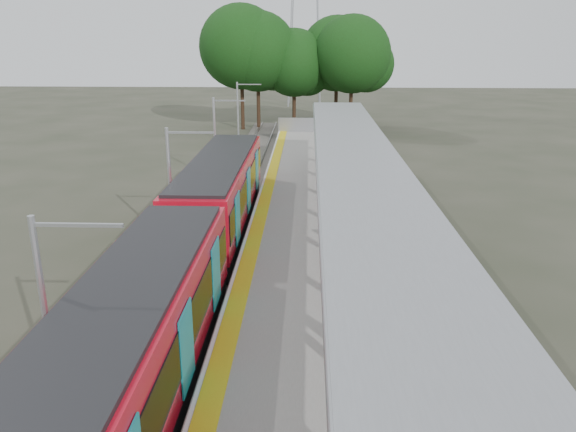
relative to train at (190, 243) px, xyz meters
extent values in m
cube|color=#59544C|center=(0.00, 5.76, -1.93)|extent=(3.00, 70.00, 0.24)
cube|color=gray|center=(4.50, 5.76, -1.55)|extent=(6.00, 50.00, 1.00)
cube|color=yellow|center=(1.95, 5.76, -1.04)|extent=(0.60, 50.00, 0.02)
cube|color=#9EA0A5|center=(4.50, 30.71, -0.45)|extent=(6.00, 0.10, 1.20)
cube|color=black|center=(0.00, -7.02, -1.40)|extent=(2.50, 13.50, 0.70)
cube|color=red|center=(0.00, -7.02, 0.20)|extent=(2.65, 13.50, 2.50)
cube|color=black|center=(0.00, -7.02, 0.25)|extent=(2.72, 12.96, 1.20)
cube|color=black|center=(0.00, -7.02, 1.50)|extent=(2.40, 12.82, 0.15)
cube|color=#0D7682|center=(1.36, -7.02, 0.05)|extent=(0.04, 1.30, 2.00)
cube|color=black|center=(0.00, 7.08, -1.40)|extent=(2.50, 13.50, 0.70)
cube|color=red|center=(0.00, 7.08, 0.20)|extent=(2.65, 13.50, 2.50)
cube|color=black|center=(0.00, 7.08, 0.25)|extent=(2.72, 12.96, 1.20)
cube|color=black|center=(0.00, 7.08, 1.50)|extent=(2.40, 12.83, 0.15)
cube|color=#0D7682|center=(1.36, 7.08, 0.05)|extent=(0.04, 1.30, 2.00)
cylinder|color=black|center=(0.00, 2.36, -1.70)|extent=(2.20, 0.70, 0.70)
cube|color=black|center=(0.00, 0.03, -0.05)|extent=(2.30, 0.80, 2.40)
cube|color=#9EA0A5|center=(6.50, -8.24, 0.70)|extent=(0.25, 0.25, 3.50)
cube|color=#9EA0A5|center=(6.50, -4.24, 0.70)|extent=(0.25, 0.25, 3.50)
cube|color=#9EA0A5|center=(6.50, -0.24, 0.70)|extent=(0.25, 0.25, 3.50)
cube|color=#9EA0A5|center=(6.50, 3.76, 0.70)|extent=(0.25, 0.25, 3.50)
cube|color=#9EA0A5|center=(6.50, 7.76, 0.70)|extent=(0.25, 0.25, 3.50)
cube|color=#9EA0A5|center=(6.50, 11.76, 0.70)|extent=(0.25, 0.25, 3.50)
cube|color=#9EA0A5|center=(6.50, 15.76, 0.70)|extent=(0.25, 0.25, 3.50)
cube|color=#9EA0A5|center=(6.50, 19.76, 0.70)|extent=(0.25, 0.25, 3.50)
cube|color=gray|center=(6.10, 1.76, 2.53)|extent=(3.20, 38.00, 0.16)
cylinder|color=#9EA0A5|center=(4.55, 1.76, 2.45)|extent=(0.24, 38.00, 0.24)
cube|color=silver|center=(7.20, -6.24, 0.15)|extent=(0.05, 3.70, 2.20)
cube|color=silver|center=(7.20, 1.76, 0.15)|extent=(0.05, 3.70, 2.20)
cube|color=silver|center=(7.20, 5.76, 0.15)|extent=(0.05, 3.70, 2.20)
cube|color=silver|center=(7.20, 13.76, 0.15)|extent=(0.05, 3.70, 2.20)
cube|color=silver|center=(7.20, 17.76, 0.15)|extent=(0.05, 3.70, 2.20)
cylinder|color=#382316|center=(-2.49, 38.00, 0.61)|extent=(0.36, 0.36, 5.33)
sphere|color=#134413|center=(-2.49, 38.00, 5.95)|extent=(8.11, 8.11, 8.11)
cylinder|color=#382316|center=(-0.88, 38.00, 0.47)|extent=(0.36, 0.36, 5.05)
sphere|color=#134413|center=(-0.88, 38.00, 5.52)|extent=(7.67, 7.67, 7.67)
cylinder|color=#382316|center=(2.67, 38.42, 0.11)|extent=(0.36, 0.36, 4.33)
sphere|color=#134413|center=(2.67, 38.42, 4.44)|extent=(6.57, 6.57, 6.57)
cylinder|color=#382316|center=(6.92, 39.86, 0.38)|extent=(0.36, 0.36, 4.87)
sphere|color=#134413|center=(6.92, 39.86, 5.26)|extent=(7.41, 7.41, 7.41)
cylinder|color=#382316|center=(8.28, 37.71, 0.39)|extent=(0.36, 0.36, 4.89)
sphere|color=#134413|center=(8.28, 37.71, 5.28)|extent=(7.43, 7.43, 7.43)
cylinder|color=#9EA0A5|center=(-1.80, -7.24, 0.65)|extent=(0.16, 0.16, 5.40)
cube|color=#9EA0A5|center=(-0.80, -7.24, 3.15)|extent=(2.00, 0.08, 0.08)
cylinder|color=#9EA0A5|center=(-1.80, 4.76, 0.65)|extent=(0.16, 0.16, 5.40)
cube|color=#9EA0A5|center=(-0.80, 4.76, 3.15)|extent=(2.00, 0.08, 0.08)
cylinder|color=#9EA0A5|center=(-1.80, 16.76, 0.65)|extent=(0.16, 0.16, 5.40)
cube|color=#9EA0A5|center=(-0.80, 16.76, 3.15)|extent=(2.00, 0.08, 0.08)
cylinder|color=#9EA0A5|center=(-1.80, 28.76, 0.65)|extent=(0.16, 0.16, 5.40)
cube|color=#9EA0A5|center=(-0.80, 28.76, 3.15)|extent=(2.00, 0.08, 0.08)
cube|color=#121054|center=(7.20, 0.64, -0.56)|extent=(0.50, 1.65, 0.07)
cube|color=#121054|center=(6.98, 0.64, -0.23)|extent=(0.07, 1.65, 0.61)
cube|color=#9EA0A5|center=(7.20, -0.02, -0.81)|extent=(0.44, 0.07, 0.48)
cube|color=#9EA0A5|center=(7.20, 1.30, -0.81)|extent=(0.44, 0.07, 0.48)
cube|color=#121054|center=(7.20, 10.91, -0.54)|extent=(0.64, 1.74, 0.07)
cube|color=#121054|center=(6.97, 10.91, -0.20)|extent=(0.20, 1.71, 0.63)
cube|color=#9EA0A5|center=(7.20, 10.23, -0.80)|extent=(0.46, 0.10, 0.50)
cube|color=#9EA0A5|center=(7.20, 11.59, -0.80)|extent=(0.46, 0.10, 0.50)
cylinder|color=beige|center=(6.05, -6.42, -0.21)|extent=(0.45, 0.45, 1.68)
cube|color=red|center=(6.05, -6.42, 0.80)|extent=(0.40, 0.14, 0.28)
cylinder|color=beige|center=(6.24, 1.85, -0.32)|extent=(0.39, 0.39, 1.47)
cube|color=red|center=(6.24, 1.85, 0.57)|extent=(0.35, 0.11, 0.25)
cylinder|color=#9EA0A5|center=(6.65, -1.07, -0.57)|extent=(0.62, 0.62, 0.96)
camera|label=1|loc=(4.16, -18.50, 7.05)|focal=35.00mm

